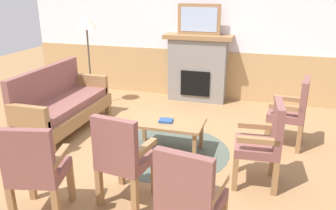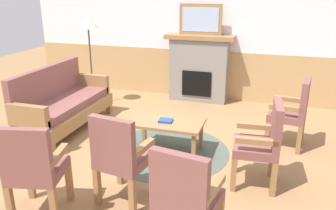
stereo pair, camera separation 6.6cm
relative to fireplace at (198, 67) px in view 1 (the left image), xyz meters
name	(u,v)px [view 1 (the left image)]	position (x,y,z in m)	size (l,w,h in m)	color
ground_plane	(161,151)	(0.00, -2.35, -0.65)	(14.00, 14.00, 0.00)	#997047
wall_back	(201,31)	(0.00, 0.25, 0.66)	(7.20, 0.14, 2.70)	white
fireplace	(198,67)	(0.00, 0.00, 0.00)	(1.30, 0.44, 1.28)	gray
framed_picture	(199,19)	(0.00, 0.00, 0.91)	(0.80, 0.04, 0.56)	olive
couch	(62,105)	(-1.69, -2.06, -0.26)	(0.70, 1.80, 0.98)	olive
coffee_table	(168,125)	(0.09, -2.32, -0.27)	(0.96, 0.56, 0.44)	olive
round_rug	(168,151)	(0.09, -2.32, -0.65)	(1.69, 1.69, 0.01)	#4C564C
book_on_table	(166,121)	(0.08, -2.35, -0.20)	(0.18, 0.15, 0.03)	navy
armchair_near_fireplace	(293,109)	(1.69, -1.65, -0.11)	(0.54, 0.54, 0.98)	olive
armchair_by_window_left	(264,140)	(1.34, -2.79, -0.11)	(0.51, 0.51, 0.98)	olive
armchair_front_left	(36,167)	(-0.69, -4.02, -0.11)	(0.58, 0.58, 0.98)	olive
armchair_front_center	(189,196)	(0.80, -4.06, -0.11)	(0.55, 0.55, 0.98)	olive
armchair_corner_left	(123,155)	(-0.01, -3.57, -0.11)	(0.54, 0.54, 0.98)	olive
floor_lamp_by_couch	(87,27)	(-1.85, -0.86, 0.80)	(0.36, 0.36, 1.68)	#332D28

